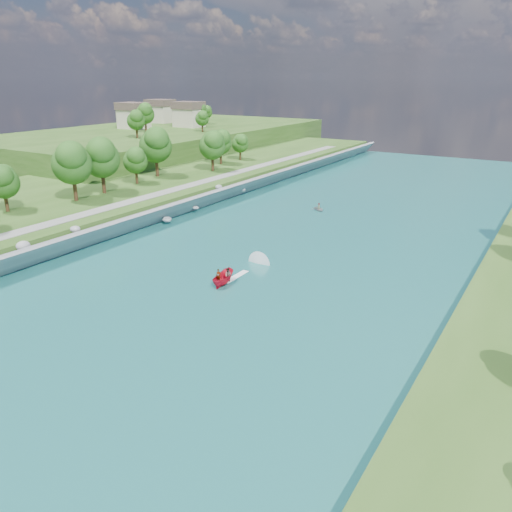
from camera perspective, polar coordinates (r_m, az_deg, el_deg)
The scene contains 11 objects.
ground at distance 56.20m, azimuth -11.11°, elevation -7.41°, with size 260.00×260.00×0.00m, color #2D5119.
river_water at distance 70.66m, azimuth -0.14°, elevation -1.17°, with size 55.00×240.00×0.10m, color #175758.
berm_west at distance 104.45m, azimuth -24.18°, elevation 5.00°, with size 45.00×240.00×3.50m, color #2D5119.
ridge_west at distance 177.15m, azimuth -10.20°, elevation 12.75°, with size 60.00×120.00×9.00m, color #2D5119.
riprap_bank at distance 85.38m, azimuth -15.35°, elevation 3.08°, with size 4.07×236.00×4.18m.
riverside_path at distance 90.33m, azimuth -17.97°, elevation 4.87°, with size 3.00×200.00×0.10m, color gray.
ridge_houses at distance 184.15m, azimuth -10.79°, elevation 15.74°, with size 29.50×29.50×8.40m.
trees_west at distance 91.49m, azimuth -26.64°, elevation 7.53°, with size 15.68×151.38×13.29m.
trees_ridge at distance 167.07m, azimuth -9.46°, elevation 15.54°, with size 20.80×51.62×10.41m.
motorboat at distance 65.25m, azimuth -3.18°, elevation -2.24°, with size 3.60×19.18×2.12m.
raft at distance 101.09m, azimuth 7.18°, elevation 5.40°, with size 3.90×3.84×1.48m.
Camera 1 is at (35.01, -35.91, 25.36)m, focal length 35.00 mm.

